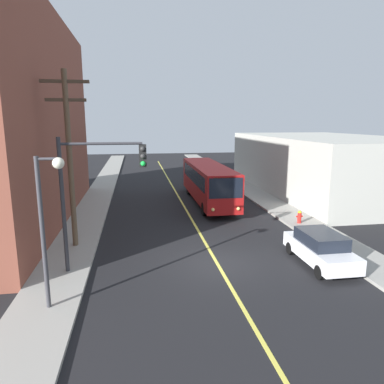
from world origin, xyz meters
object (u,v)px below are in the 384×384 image
Objects in this scene: parked_car_white at (320,248)px; fire_hydrant at (299,217)px; traffic_signal_left_corner at (98,179)px; utility_pole_near at (69,152)px; street_lamp_left at (48,211)px; city_bus at (208,181)px.

fire_hydrant is at bearing 72.32° from parked_car_white.
traffic_signal_left_corner reaches higher than parked_car_white.
traffic_signal_left_corner is at bearing -63.46° from utility_pole_near.
utility_pole_near is at bearing 92.80° from street_lamp_left.
parked_car_white is at bearing -4.42° from traffic_signal_left_corner.
utility_pole_near is 10.95× the size of fire_hydrant.
parked_car_white is (2.63, -13.85, -0.98)m from city_bus.
city_bus is 15.32m from traffic_signal_left_corner.
street_lamp_left is (-11.66, -2.36, 2.90)m from parked_car_white.
city_bus is 18.66m from street_lamp_left.
fire_hydrant is (4.65, -7.52, -1.23)m from city_bus.
city_bus is 2.21× the size of street_lamp_left.
city_bus reaches higher than fire_hydrant.
utility_pole_near is (-9.35, -9.57, 3.42)m from city_bus.
parked_car_white is 5.24× the size of fire_hydrant.
utility_pole_near is 14.90m from fire_hydrant.
traffic_signal_left_corner is 1.09× the size of street_lamp_left.
utility_pole_near reaches higher than fire_hydrant.
parked_car_white reaches higher than fire_hydrant.
city_bus is 14.48× the size of fire_hydrant.
traffic_signal_left_corner is 7.14× the size of fire_hydrant.
fire_hydrant is at bearing -58.26° from city_bus.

